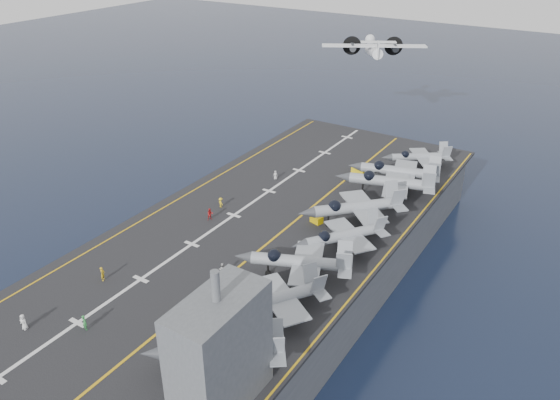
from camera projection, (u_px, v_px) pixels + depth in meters
The scene contains 27 objects.
ground at pixel (267, 282), 86.98m from camera, with size 500.00×500.00×0.00m, color #142135.
hull at pixel (266, 256), 84.67m from camera, with size 36.00×90.00×10.00m, color #56595E.
flight_deck at pixel (266, 227), 82.27m from camera, with size 38.00×92.00×0.40m, color black.
foul_line at pixel (283, 231), 80.74m from camera, with size 0.35×90.00×0.02m, color gold.
landing_centerline at pixel (234, 215), 85.01m from camera, with size 0.50×90.00×0.02m, color silver.
deck_edge_port at pixel (180, 198), 90.22m from camera, with size 0.25×90.00×0.02m, color gold.
deck_edge_stbd at pixel (380, 262), 73.40m from camera, with size 0.25×90.00×0.02m, color gold.
island_superstructure at pixel (219, 340), 49.11m from camera, with size 5.00×10.00×15.00m, color #56595E, non-canonical shape.
fighter_jet_1 at pixel (223, 349), 55.09m from camera, with size 17.56×16.43×5.08m, color #9299A3, non-canonical shape.
fighter_jet_2 at pixel (274, 298), 62.50m from camera, with size 15.96×17.32×5.00m, color #9AA2AA, non-canonical shape.
fighter_jet_3 at pixel (300, 261), 69.09m from camera, with size 17.94×15.28×5.27m, color #A1ABB3, non-canonical shape.
fighter_jet_4 at pixel (344, 234), 75.24m from camera, with size 15.62×16.67×4.82m, color #9EA6AE, non-canonical shape.
fighter_jet_5 at pixel (358, 206), 81.72m from camera, with size 19.15×19.25×5.66m, color #9DA6AE, non-canonical shape.
fighter_jet_6 at pixel (391, 181), 89.48m from camera, with size 18.87×15.33×5.67m, color #90969E, non-canonical shape.
fighter_jet_7 at pixel (399, 170), 93.47m from camera, with size 17.96×14.36×5.45m, color #A3AAB3, non-canonical shape.
fighter_jet_8 at pixel (420, 156), 100.42m from camera, with size 15.30×14.41×4.42m, color #9CA6AE, non-canonical shape.
tow_cart_a at pixel (192, 309), 63.77m from camera, with size 2.50×2.09×1.28m, color gold, non-canonical shape.
tow_cart_b at pixel (317, 219), 82.78m from camera, with size 2.05×1.62×1.08m, color #CAA506, non-canonical shape.
tow_cart_c at pixel (358, 170), 98.40m from camera, with size 2.41×1.71×1.36m, color yellow, non-canonical shape.
crew_0 at pixel (23, 322), 61.19m from camera, with size 1.20×0.82×1.96m, color silver.
crew_1 at pixel (103, 274), 69.44m from camera, with size 1.23×1.40×1.95m, color gold.
crew_2 at pixel (210, 214), 83.37m from camera, with size 1.30×1.38×1.91m, color #B21919.
crew_3 at pixel (221, 202), 87.04m from camera, with size 1.17×0.99×1.66m, color yellow.
crew_5 at pixel (275, 175), 96.37m from camera, with size 1.11×0.90×1.60m, color silver.
crew_6 at pixel (85, 322), 61.12m from camera, with size 1.33×1.05×1.95m, color #2C8C3D.
crew_7 at pixel (222, 269), 70.55m from camera, with size 1.24×1.21×1.74m, color silver.
transport_plane at pixel (374, 52), 124.17m from camera, with size 28.38×25.60×5.56m, color white, non-canonical shape.
Camera 1 is at (39.79, -58.95, 51.80)m, focal length 35.00 mm.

